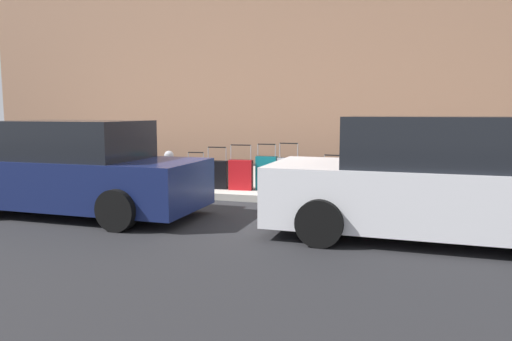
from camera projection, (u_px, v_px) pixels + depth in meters
The scene contains 18 objects.
ground_plane at pixel (222, 201), 9.68m from camera, with size 40.00×40.00×0.00m, color black.
sidewalk_curb at pixel (257, 180), 12.06m from camera, with size 18.00×5.00×0.14m, color #ADA89E.
building_facade_sidewalk_side at pixel (304, 8), 17.07m from camera, with size 24.00×3.00×10.89m, color #936B51.
suitcase_red_0 at pixel (406, 179), 9.22m from camera, with size 0.37×0.19×1.03m.
suitcase_black_1 at pixel (384, 182), 9.46m from camera, with size 0.37×0.25×0.84m.
suitcase_maroon_2 at pixel (359, 178), 9.48m from camera, with size 0.48×0.22×0.75m.
suitcase_navy_3 at pixel (333, 180), 9.62m from camera, with size 0.44×0.27×0.80m.
suitcase_olive_4 at pixel (311, 179), 9.76m from camera, with size 0.38×0.27×0.62m.
suitcase_silver_5 at pixel (289, 175), 9.86m from camera, with size 0.45×0.22×1.02m.
suitcase_teal_6 at pixel (267, 173), 10.11m from camera, with size 0.45×0.19×0.99m.
suitcase_red_7 at pixel (241, 175), 10.14m from camera, with size 0.51×0.24×0.97m.
suitcase_black_8 at pixel (217, 175), 10.30m from camera, with size 0.47×0.24×0.91m.
suitcase_maroon_9 at pixel (196, 176), 10.43m from camera, with size 0.42×0.27×0.79m.
fire_hydrant at pixel (169, 168), 10.67m from camera, with size 0.39×0.21×0.79m.
bollard_post at pixel (138, 165), 10.72m from camera, with size 0.13×0.13×0.91m, color #333338.
parking_meter at pixel (460, 155), 9.18m from camera, with size 0.12×0.09×1.27m.
parked_car_white_0 at pixel (432, 182), 6.71m from camera, with size 4.61×2.16×1.72m.
parked_car_navy_1 at pixel (75, 171), 8.35m from camera, with size 4.56×2.03×1.63m.
Camera 1 is at (-3.34, 8.96, 1.77)m, focal length 33.70 mm.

